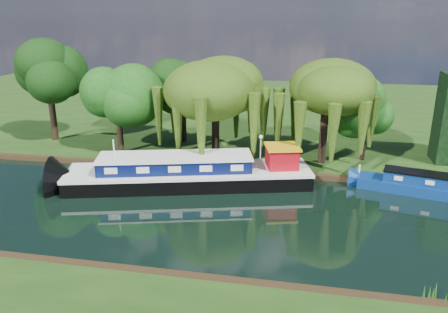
# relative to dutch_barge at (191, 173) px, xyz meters

# --- Properties ---
(ground) EXTENTS (120.00, 120.00, 0.00)m
(ground) POSITION_rel_dutch_barge_xyz_m (4.55, -4.99, -1.03)
(ground) COLOR black
(far_bank) EXTENTS (120.00, 52.00, 0.45)m
(far_bank) POSITION_rel_dutch_barge_xyz_m (4.55, 29.01, -0.80)
(far_bank) COLOR #19370F
(far_bank) RESTS_ON ground
(dutch_barge) EXTENTS (20.15, 9.36, 4.15)m
(dutch_barge) POSITION_rel_dutch_barge_xyz_m (0.00, 0.00, 0.00)
(dutch_barge) COLOR black
(dutch_barge) RESTS_ON ground
(narrowboat) EXTENTS (12.85, 5.11, 1.85)m
(narrowboat) POSITION_rel_dutch_barge_xyz_m (19.68, 1.27, -0.37)
(narrowboat) COLOR navy
(narrowboat) RESTS_ON ground
(red_dinghy) EXTENTS (3.58, 3.09, 0.62)m
(red_dinghy) POSITION_rel_dutch_barge_xyz_m (-7.93, -0.11, -1.03)
(red_dinghy) COLOR maroon
(red_dinghy) RESTS_ON ground
(willow_left) EXTENTS (7.36, 7.36, 8.82)m
(willow_left) POSITION_rel_dutch_barge_xyz_m (0.80, 5.90, 5.83)
(willow_left) COLOR black
(willow_left) RESTS_ON far_bank
(willow_right) EXTENTS (6.83, 6.83, 8.32)m
(willow_right) POSITION_rel_dutch_barge_xyz_m (10.55, 6.51, 5.49)
(willow_right) COLOR black
(willow_right) RESTS_ON far_bank
(tree_far_left) EXTENTS (5.09, 5.09, 8.20)m
(tree_far_left) POSITION_rel_dutch_barge_xyz_m (-8.56, 5.71, 5.03)
(tree_far_left) COLOR black
(tree_far_left) RESTS_ON far_bank
(tree_far_back) EXTENTS (5.65, 5.65, 9.51)m
(tree_far_back) POSITION_rel_dutch_barge_xyz_m (-17.43, 8.79, 6.05)
(tree_far_back) COLOR black
(tree_far_back) RESTS_ON far_bank
(tree_far_mid) EXTENTS (4.79, 4.79, 7.84)m
(tree_far_mid) POSITION_rel_dutch_barge_xyz_m (-3.67, 10.82, 4.83)
(tree_far_mid) COLOR black
(tree_far_mid) RESTS_ON far_bank
(tree_far_right) EXTENTS (4.04, 4.04, 6.61)m
(tree_far_right) POSITION_rel_dutch_barge_xyz_m (14.27, 7.98, 3.99)
(tree_far_right) COLOR black
(tree_far_right) RESTS_ON far_bank
(lamppost) EXTENTS (0.36, 0.36, 2.56)m
(lamppost) POSITION_rel_dutch_barge_xyz_m (5.05, 5.51, 1.39)
(lamppost) COLOR silver
(lamppost) RESTS_ON far_bank
(mooring_posts) EXTENTS (19.16, 0.16, 1.00)m
(mooring_posts) POSITION_rel_dutch_barge_xyz_m (4.05, 3.41, -0.08)
(mooring_posts) COLOR silver
(mooring_posts) RESTS_ON far_bank
(reeds_near) EXTENTS (33.70, 1.50, 1.10)m
(reeds_near) POSITION_rel_dutch_barge_xyz_m (11.43, -12.57, -0.48)
(reeds_near) COLOR #204B14
(reeds_near) RESTS_ON ground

